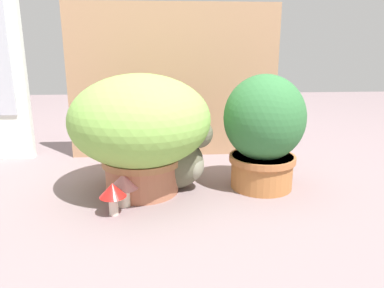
% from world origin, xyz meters
% --- Properties ---
extents(ground_plane, '(6.00, 6.00, 0.00)m').
position_xyz_m(ground_plane, '(0.00, 0.00, 0.00)').
color(ground_plane, gray).
extents(cardboard_backdrop, '(1.02, 0.03, 0.74)m').
position_xyz_m(cardboard_backdrop, '(0.01, 0.50, 0.37)').
color(cardboard_backdrop, tan).
rests_on(cardboard_backdrop, ground).
extents(grass_planter, '(0.52, 0.52, 0.45)m').
position_xyz_m(grass_planter, '(-0.13, 0.02, 0.25)').
color(grass_planter, '#B06B4E').
rests_on(grass_planter, ground).
extents(leafy_planter, '(0.31, 0.31, 0.44)m').
position_xyz_m(leafy_planter, '(0.34, 0.03, 0.23)').
color(leafy_planter, '#B56F3C').
rests_on(leafy_planter, ground).
extents(cat, '(0.36, 0.25, 0.32)m').
position_xyz_m(cat, '(-0.00, 0.05, 0.12)').
color(cat, '#5D5D48').
rests_on(cat, ground).
extents(mushroom_ornament_pink, '(0.10, 0.10, 0.12)m').
position_xyz_m(mushroom_ornament_pink, '(-0.18, -0.11, 0.08)').
color(mushroom_ornament_pink, '#EBE8CC').
rests_on(mushroom_ornament_pink, ground).
extents(mushroom_ornament_red, '(0.09, 0.09, 0.11)m').
position_xyz_m(mushroom_ornament_red, '(-0.21, -0.17, 0.08)').
color(mushroom_ornament_red, silver).
rests_on(mushroom_ornament_red, ground).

